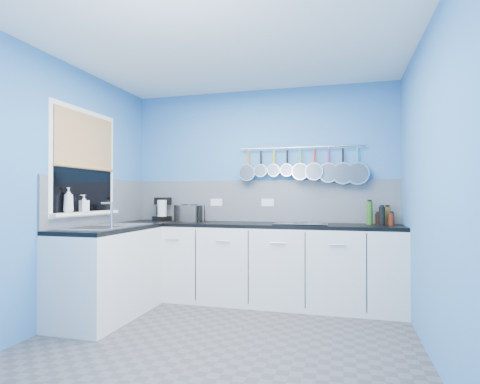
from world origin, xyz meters
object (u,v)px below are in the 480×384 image
at_px(toaster, 189,213).
at_px(canister, 199,215).
at_px(hob, 302,224).
at_px(paper_towel, 162,210).
at_px(coffee_maker, 162,209).
at_px(soap_bottle_a, 68,200).
at_px(soap_bottle_b, 84,203).

relative_size(toaster, canister, 2.12).
distance_m(canister, hob, 1.26).
relative_size(paper_towel, toaster, 0.84).
bearing_deg(hob, paper_towel, 175.56).
relative_size(coffee_maker, toaster, 0.95).
relative_size(soap_bottle_a, canister, 1.65).
bearing_deg(coffee_maker, hob, 11.04).
height_order(paper_towel, canister, paper_towel).
distance_m(coffee_maker, canister, 0.52).
relative_size(canister, hob, 0.25).
bearing_deg(toaster, soap_bottle_a, -101.92).
bearing_deg(toaster, canister, 40.88).
xyz_separation_m(soap_bottle_a, toaster, (0.71, 1.24, -0.17)).
height_order(paper_towel, hob, paper_towel).
bearing_deg(soap_bottle_a, hob, 29.27).
bearing_deg(hob, toaster, 176.62).
xyz_separation_m(soap_bottle_b, hob, (2.07, 0.94, -0.23)).
relative_size(soap_bottle_b, paper_towel, 0.66).
xyz_separation_m(soap_bottle_a, paper_towel, (0.32, 1.30, -0.14)).
bearing_deg(canister, toaster, -157.11).
relative_size(soap_bottle_b, coffee_maker, 0.59).
bearing_deg(soap_bottle_b, coffee_maker, 74.47).
distance_m(paper_towel, canister, 0.50).
bearing_deg(toaster, soap_bottle_b, -107.09).
relative_size(soap_bottle_a, soap_bottle_b, 1.39).
height_order(paper_towel, toaster, paper_towel).
height_order(coffee_maker, hob, coffee_maker).
xyz_separation_m(soap_bottle_b, coffee_maker, (0.31, 1.11, -0.09)).
bearing_deg(coffee_maker, paper_towel, -50.31).
distance_m(soap_bottle_a, hob, 2.39).
height_order(soap_bottle_b, toaster, soap_bottle_b).
relative_size(coffee_maker, canister, 2.01).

